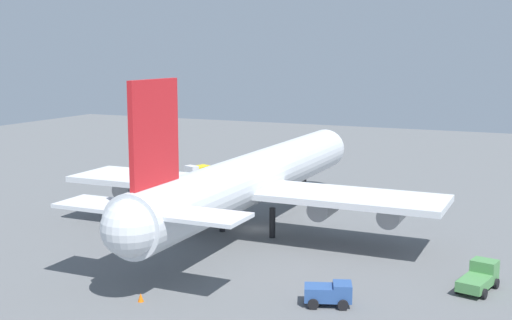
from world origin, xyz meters
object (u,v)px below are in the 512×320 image
object	(u,v)px
cargo_loader	(479,277)
fuel_truck	(198,170)
safety_cone_tail	(141,297)
cargo_airplane	(255,178)
safety_cone_nose	(307,186)
maintenance_van	(329,293)

from	to	relation	value
cargo_loader	fuel_truck	size ratio (longest dim) A/B	1.17
cargo_loader	fuel_truck	distance (m)	63.72
cargo_loader	safety_cone_tail	xyz separation A→B (m)	(-15.16, 26.22, -0.77)
cargo_airplane	cargo_loader	xyz separation A→B (m)	(-10.51, -27.01, -5.24)
cargo_airplane	safety_cone_tail	xyz separation A→B (m)	(-25.67, -0.79, -6.01)
cargo_airplane	cargo_loader	bearing A→B (deg)	-111.26
cargo_airplane	cargo_loader	distance (m)	29.45
safety_cone_nose	fuel_truck	bearing A→B (deg)	84.51
fuel_truck	safety_cone_tail	bearing A→B (deg)	-155.52
cargo_loader	safety_cone_nose	xyz separation A→B (m)	(36.59, 29.82, -0.86)
maintenance_van	safety_cone_tail	bearing A→B (deg)	111.45
cargo_loader	maintenance_van	bearing A→B (deg)	129.62
cargo_loader	safety_cone_tail	bearing A→B (deg)	120.04
maintenance_van	cargo_loader	distance (m)	14.51
fuel_truck	safety_cone_nose	world-z (taller)	fuel_truck
maintenance_van	cargo_loader	bearing A→B (deg)	-50.38
cargo_airplane	maintenance_van	bearing A→B (deg)	-141.30
maintenance_van	safety_cone_tail	world-z (taller)	maintenance_van
fuel_truck	safety_cone_tail	size ratio (longest dim) A/B	6.40
cargo_airplane	cargo_loader	size ratio (longest dim) A/B	10.10
cargo_airplane	fuel_truck	bearing A→B (deg)	40.15
safety_cone_tail	maintenance_van	bearing A→B (deg)	-68.55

